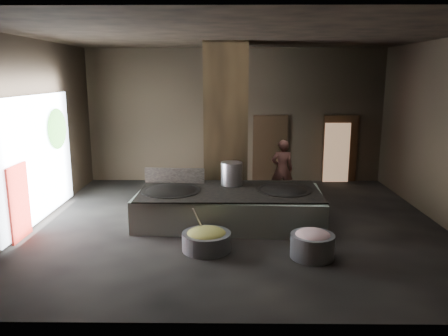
{
  "coord_description": "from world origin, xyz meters",
  "views": [
    {
      "loc": [
        -0.21,
        -10.37,
        3.63
      ],
      "look_at": [
        -0.34,
        0.73,
        1.25
      ],
      "focal_mm": 35.0,
      "sensor_mm": 36.0,
      "label": 1
    }
  ],
  "objects_px": {
    "wok_left": "(171,194)",
    "cook": "(282,169)",
    "stock_pot": "(232,174)",
    "veg_basin": "(207,241)",
    "meat_basin": "(312,246)",
    "wok_right": "(284,193)",
    "hearth_platform": "(230,207)"
  },
  "relations": [
    {
      "from": "wok_left",
      "to": "meat_basin",
      "type": "distance_m",
      "value": 3.78
    },
    {
      "from": "wok_left",
      "to": "veg_basin",
      "type": "distance_m",
      "value": 2.04
    },
    {
      "from": "cook",
      "to": "meat_basin",
      "type": "xyz_separation_m",
      "value": [
        0.11,
        -4.35,
        -0.64
      ]
    },
    {
      "from": "hearth_platform",
      "to": "cook",
      "type": "distance_m",
      "value": 2.76
    },
    {
      "from": "hearth_platform",
      "to": "meat_basin",
      "type": "height_order",
      "value": "hearth_platform"
    },
    {
      "from": "wok_left",
      "to": "cook",
      "type": "height_order",
      "value": "cook"
    },
    {
      "from": "hearth_platform",
      "to": "wok_right",
      "type": "distance_m",
      "value": 1.4
    },
    {
      "from": "hearth_platform",
      "to": "meat_basin",
      "type": "xyz_separation_m",
      "value": [
        1.67,
        -2.12,
        -0.15
      ]
    },
    {
      "from": "stock_pot",
      "to": "veg_basin",
      "type": "distance_m",
      "value": 2.55
    },
    {
      "from": "stock_pot",
      "to": "veg_basin",
      "type": "xyz_separation_m",
      "value": [
        -0.54,
        -2.31,
        -0.94
      ]
    },
    {
      "from": "wok_left",
      "to": "veg_basin",
      "type": "height_order",
      "value": "wok_left"
    },
    {
      "from": "wok_right",
      "to": "cook",
      "type": "height_order",
      "value": "cook"
    },
    {
      "from": "wok_left",
      "to": "meat_basin",
      "type": "relative_size",
      "value": 1.61
    },
    {
      "from": "hearth_platform",
      "to": "veg_basin",
      "type": "height_order",
      "value": "hearth_platform"
    },
    {
      "from": "hearth_platform",
      "to": "wok_right",
      "type": "relative_size",
      "value": 3.41
    },
    {
      "from": "wok_right",
      "to": "cook",
      "type": "relative_size",
      "value": 0.75
    },
    {
      "from": "wok_left",
      "to": "stock_pot",
      "type": "relative_size",
      "value": 2.42
    },
    {
      "from": "cook",
      "to": "veg_basin",
      "type": "height_order",
      "value": "cook"
    },
    {
      "from": "wok_left",
      "to": "cook",
      "type": "xyz_separation_m",
      "value": [
        3.01,
        2.28,
        0.14
      ]
    },
    {
      "from": "cook",
      "to": "veg_basin",
      "type": "relative_size",
      "value": 1.72
    },
    {
      "from": "meat_basin",
      "to": "hearth_platform",
      "type": "bearing_deg",
      "value": 128.31
    },
    {
      "from": "stock_pot",
      "to": "meat_basin",
      "type": "distance_m",
      "value": 3.25
    },
    {
      "from": "cook",
      "to": "wok_left",
      "type": "bearing_deg",
      "value": 35.49
    },
    {
      "from": "veg_basin",
      "to": "wok_left",
      "type": "bearing_deg",
      "value": 119.35
    },
    {
      "from": "wok_right",
      "to": "meat_basin",
      "type": "relative_size",
      "value": 1.5
    },
    {
      "from": "hearth_platform",
      "to": "wok_right",
      "type": "bearing_deg",
      "value": 5.5
    },
    {
      "from": "meat_basin",
      "to": "cook",
      "type": "bearing_deg",
      "value": 91.47
    },
    {
      "from": "stock_pot",
      "to": "cook",
      "type": "xyz_separation_m",
      "value": [
        1.51,
        1.68,
        -0.24
      ]
    },
    {
      "from": "stock_pot",
      "to": "hearth_platform",
      "type": "bearing_deg",
      "value": -95.19
    },
    {
      "from": "cook",
      "to": "veg_basin",
      "type": "bearing_deg",
      "value": 61.2
    },
    {
      "from": "wok_right",
      "to": "wok_left",
      "type": "bearing_deg",
      "value": -177.95
    },
    {
      "from": "meat_basin",
      "to": "stock_pot",
      "type": "bearing_deg",
      "value": 121.31
    }
  ]
}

